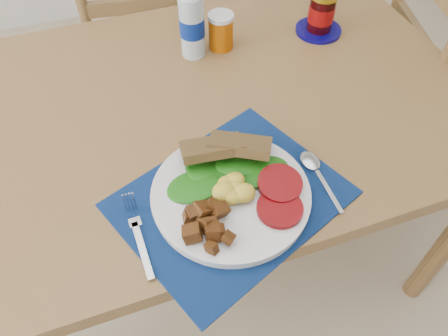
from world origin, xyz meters
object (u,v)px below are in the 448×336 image
(water_bottle, at_px, (192,21))
(juice_glass, at_px, (221,32))
(breakfast_plate, at_px, (229,194))
(chair_end, at_px, (434,71))
(jam_on_saucer, at_px, (321,15))
(chair_far, at_px, (142,24))

(water_bottle, relative_size, juice_glass, 2.41)
(breakfast_plate, relative_size, water_bottle, 1.39)
(chair_end, bearing_deg, breakfast_plate, 128.56)
(chair_end, height_order, water_bottle, chair_end)
(chair_end, xyz_separation_m, water_bottle, (-0.79, 0.11, 0.28))
(chair_end, bearing_deg, jam_on_saucer, 92.11)
(water_bottle, bearing_deg, breakfast_plate, -99.11)
(chair_far, relative_size, chair_end, 1.00)
(juice_glass, relative_size, jam_on_saucer, 0.71)
(jam_on_saucer, bearing_deg, water_bottle, 176.84)
(chair_end, height_order, breakfast_plate, chair_end)
(chair_far, bearing_deg, jam_on_saucer, 139.16)
(chair_far, height_order, chair_end, chair_end)
(water_bottle, distance_m, juice_glass, 0.10)
(jam_on_saucer, bearing_deg, juice_glass, 175.14)
(juice_glass, bearing_deg, chair_far, 106.71)
(jam_on_saucer, bearing_deg, chair_end, -12.37)
(breakfast_plate, height_order, juice_glass, juice_glass)
(chair_far, relative_size, breakfast_plate, 3.54)
(chair_far, distance_m, chair_end, 1.04)
(water_bottle, xyz_separation_m, jam_on_saucer, (0.37, -0.02, -0.05))
(breakfast_plate, height_order, water_bottle, water_bottle)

